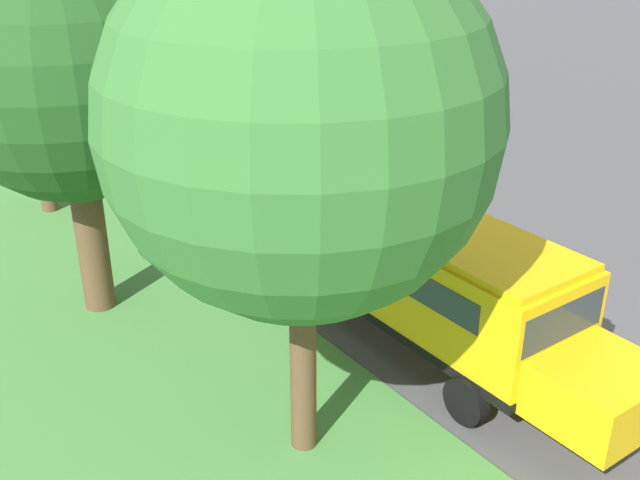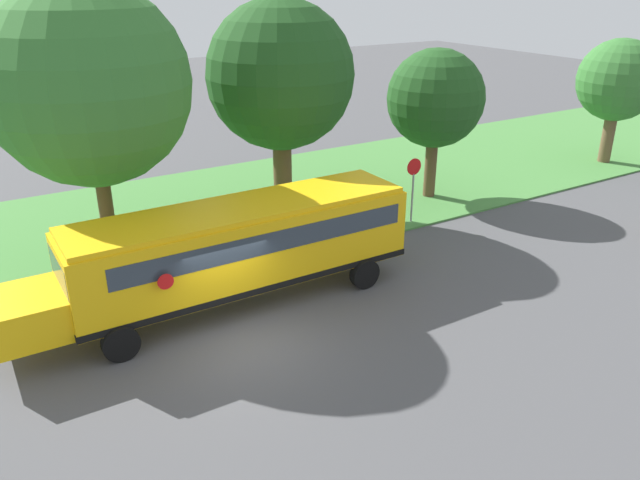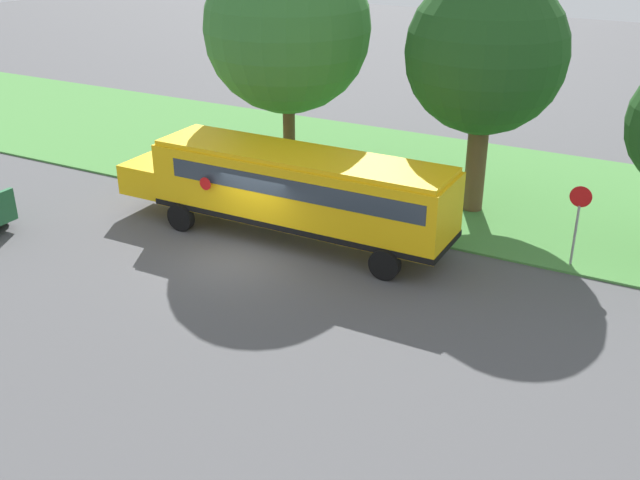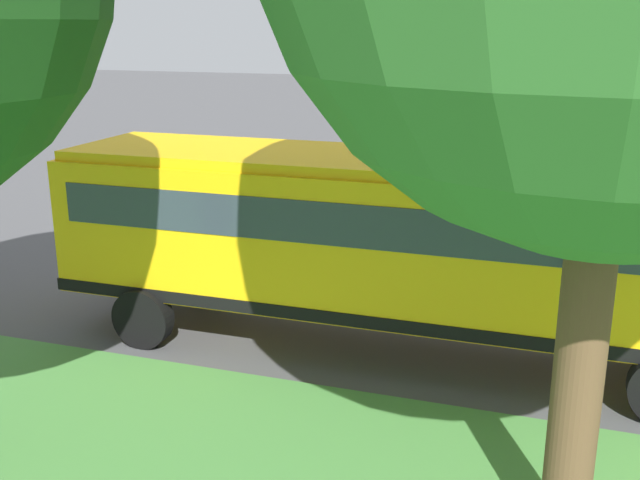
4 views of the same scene
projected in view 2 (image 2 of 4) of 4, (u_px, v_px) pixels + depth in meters
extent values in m
plane|color=#4C4C4F|center=(244.00, 343.00, 17.38)|extent=(120.00, 120.00, 0.00)
cube|color=#47843D|center=(138.00, 226.00, 25.18)|extent=(12.00, 80.00, 0.08)
cube|color=yellow|center=(243.00, 245.00, 18.87)|extent=(2.50, 10.50, 2.20)
cube|color=yellow|center=(26.00, 315.00, 16.11)|extent=(2.20, 1.90, 1.10)
cube|color=yellow|center=(241.00, 208.00, 18.41)|extent=(2.35, 10.29, 0.16)
cube|color=black|center=(245.00, 274.00, 19.26)|extent=(2.54, 10.54, 0.20)
cube|color=#2D3842|center=(251.00, 229.00, 18.84)|extent=(2.53, 9.24, 0.64)
cube|color=#2D3842|center=(60.00, 271.00, 16.19)|extent=(2.25, 0.12, 0.80)
cylinder|color=red|center=(166.00, 282.00, 16.31)|extent=(0.03, 0.44, 0.44)
cylinder|color=black|center=(121.00, 343.00, 16.43)|extent=(0.30, 1.00, 1.00)
cylinder|color=black|center=(98.00, 304.00, 18.39)|extent=(0.30, 1.00, 1.00)
cylinder|color=black|center=(365.00, 274.00, 20.22)|extent=(0.30, 1.00, 1.00)
cylinder|color=black|center=(324.00, 247.00, 22.17)|extent=(0.30, 1.00, 1.00)
cylinder|color=brown|center=(107.00, 217.00, 20.74)|extent=(0.48, 0.48, 3.99)
sphere|color=#33702D|center=(88.00, 84.00, 19.01)|extent=(6.31, 6.31, 6.31)
sphere|color=#33702D|center=(99.00, 85.00, 19.48)|extent=(4.36, 4.36, 4.36)
cylinder|color=brown|center=(283.00, 176.00, 25.23)|extent=(0.75, 0.75, 3.78)
sphere|color=#1E4C1C|center=(280.00, 75.00, 23.64)|extent=(5.68, 5.68, 5.68)
sphere|color=#1E4C1C|center=(271.00, 66.00, 23.14)|extent=(3.78, 3.78, 3.78)
cylinder|color=brown|center=(431.00, 166.00, 28.03)|extent=(0.53, 0.53, 2.91)
sphere|color=#1E4C1C|center=(436.00, 98.00, 26.82)|extent=(4.23, 4.23, 4.23)
sphere|color=#1E4C1C|center=(418.00, 107.00, 27.07)|extent=(2.41, 2.41, 2.41)
cylinder|color=brown|center=(608.00, 137.00, 33.16)|extent=(0.63, 0.63, 2.84)
sphere|color=#33702D|center=(618.00, 80.00, 31.98)|extent=(4.16, 4.16, 4.16)
sphere|color=#33702D|center=(633.00, 79.00, 31.68)|extent=(2.38, 2.38, 2.38)
cylinder|color=gray|center=(412.00, 199.00, 25.22)|extent=(0.08, 0.08, 2.10)
cylinder|color=red|center=(414.00, 167.00, 24.68)|extent=(0.03, 0.68, 0.68)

